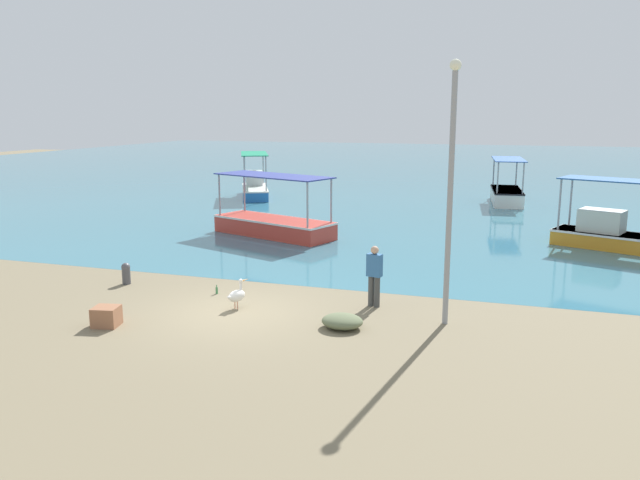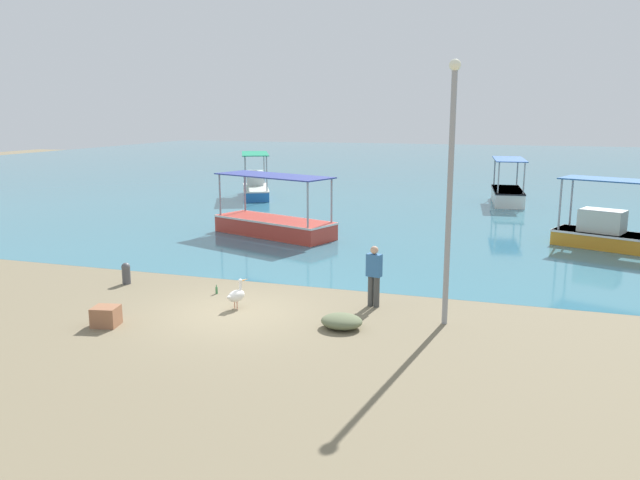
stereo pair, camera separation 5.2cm
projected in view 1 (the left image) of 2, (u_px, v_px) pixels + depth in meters
ground at (233, 313)px, 16.54m from camera, size 120.00×120.00×0.00m
harbor_water at (445, 167)px, 61.34m from camera, size 110.00×90.00×0.00m
fishing_boat_outer at (255, 187)px, 39.16m from camera, size 3.43×5.04×2.74m
fishing_boat_near_right at (274, 223)px, 26.81m from camera, size 5.85×3.65×2.61m
fishing_boat_center at (632, 235)px, 23.80m from camera, size 6.36×3.82×2.69m
fishing_boat_far_left at (506, 194)px, 36.34m from camera, size 2.10×4.84×2.60m
pelican at (237, 295)px, 16.81m from camera, size 0.47×0.78×0.80m
lamp_post at (451, 182)px, 14.98m from camera, size 0.28×0.28×6.43m
mooring_bollard at (126, 273)px, 19.25m from camera, size 0.27×0.27×0.67m
fisherman_standing at (374, 274)px, 16.90m from camera, size 0.44×0.31×1.69m
net_pile at (342, 321)px, 15.31m from camera, size 1.03×0.88×0.35m
cargo_crate at (106, 316)px, 15.46m from camera, size 0.71×0.67×0.49m
glass_bottle at (217, 290)px, 18.24m from camera, size 0.07×0.07×0.27m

